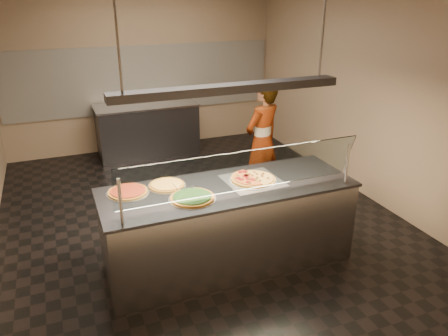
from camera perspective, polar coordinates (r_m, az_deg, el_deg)
name	(u,v)px	position (r m, az deg, el deg)	size (l,w,h in m)	color
ground	(197,214)	(5.97, -3.56, -6.07)	(5.00, 6.00, 0.02)	black
wall_back	(142,68)	(8.27, -10.62, 12.76)	(5.00, 0.02, 3.00)	#967B60
wall_front	(342,215)	(2.88, 15.20, -5.92)	(5.00, 0.02, 3.00)	#967B60
wall_right	(362,89)	(6.61, 17.53, 9.76)	(0.02, 6.00, 3.00)	#967B60
tile_band	(143,79)	(8.28, -10.48, 11.37)	(4.90, 0.02, 1.20)	silver
serving_counter	(228,225)	(4.74, 0.57, -7.49)	(2.66, 0.94, 0.93)	#B7B7BC
sneeze_guard	(242,172)	(4.12, 2.42, -0.51)	(2.42, 0.18, 0.54)	#B7B7BC
perforated_tray	(253,180)	(4.66, 3.78, -1.61)	(0.60, 0.60, 0.01)	silver
half_pizza_pepperoni	(243,179)	(4.61, 2.50, -1.51)	(0.26, 0.48, 0.05)	brown
half_pizza_sausage	(262,177)	(4.70, 5.04, -1.17)	(0.26, 0.48, 0.04)	brown
pizza_spinach	(192,197)	(4.27, -4.18, -3.85)	(0.47, 0.47, 0.03)	silver
pizza_cheese	(167,185)	(4.57, -7.50, -2.17)	(0.40, 0.40, 0.03)	silver
pizza_tomato	(128,191)	(4.49, -12.45, -3.01)	(0.43, 0.43, 0.03)	silver
pizza_spatula	(181,187)	(4.45, -5.65, -2.55)	(0.18, 0.23, 0.02)	#B7B7BC
prep_table	(148,129)	(8.06, -9.95, 4.98)	(1.79, 0.74, 0.93)	#3B3B40
worker	(262,141)	(6.14, 5.02, 3.51)	(0.62, 0.41, 1.70)	#3F3A46
heat_lamp_housing	(229,89)	(4.20, 0.65, 10.33)	(2.30, 0.18, 0.08)	#3B3B40
lamp_rod_left	(117,32)	(3.86, -13.82, 16.83)	(0.02, 0.02, 1.01)	#B7B7BC
lamp_rod_right	(323,25)	(4.60, 12.85, 17.71)	(0.02, 0.02, 1.01)	#B7B7BC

